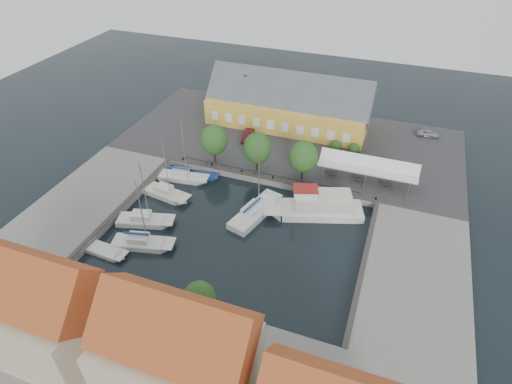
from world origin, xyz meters
TOP-DOWN VIEW (x-y plane):
  - ground at (0.00, 0.00)m, footprint 140.00×140.00m
  - north_quay at (0.00, 23.00)m, footprint 56.00×26.00m
  - west_quay at (-22.00, -2.00)m, footprint 12.00×24.00m
  - east_quay at (22.00, -2.00)m, footprint 12.00×24.00m
  - south_bank at (0.00, -21.00)m, footprint 56.00×14.00m
  - quay_edge_fittings at (0.02, 4.75)m, footprint 56.00×24.72m
  - warehouse at (-2.60, 28.36)m, footprint 28.56×14.00m
  - tent_canopy at (14.00, 14.50)m, footprint 14.00×4.00m
  - quay_trees at (-2.00, 12.00)m, footprint 18.20×4.20m
  - car_silver at (21.97, 31.89)m, footprint 3.78×1.75m
  - car_red at (-6.79, 20.44)m, footprint 2.03×4.39m
  - center_sailboat at (0.97, 2.81)m, footprint 5.17×9.81m
  - trawler at (8.80, 6.16)m, footprint 13.91×7.96m
  - west_boat_a at (-12.31, 7.14)m, footprint 7.95×3.19m
  - west_boat_b at (-12.52, 2.59)m, footprint 7.44×3.55m
  - west_boat_c at (-12.25, -3.66)m, footprint 7.95×4.39m
  - west_boat_d at (-10.19, -7.55)m, footprint 8.15×4.11m
  - launch_sw at (-13.48, -10.18)m, footprint 5.36×2.28m
  - launch_nw at (-9.29, 8.76)m, footprint 4.21×2.37m
  - townhouses at (1.93, -23.24)m, footprint 36.30×8.50m

SIDE VIEW (x-z plane):
  - ground at x=0.00m, z-range 0.00..0.00m
  - launch_nw at x=-9.29m, z-range -0.35..0.53m
  - launch_sw at x=-13.48m, z-range -0.40..0.58m
  - west_boat_b at x=-12.52m, z-range -4.73..5.25m
  - west_boat_c at x=-12.25m, z-range -4.98..5.50m
  - west_boat_d at x=-10.19m, z-range -5.05..5.60m
  - west_boat_a at x=-12.31m, z-range -4.92..5.47m
  - center_sailboat at x=0.97m, z-range -6.14..6.86m
  - north_quay at x=0.00m, z-range 0.00..1.00m
  - west_quay at x=-22.00m, z-range 0.00..1.00m
  - east_quay at x=22.00m, z-range 0.00..1.00m
  - south_bank at x=0.00m, z-range 0.00..1.00m
  - trawler at x=8.80m, z-range -1.48..3.52m
  - quay_edge_fittings at x=0.02m, z-range 0.86..1.26m
  - car_silver at x=21.97m, z-range 1.00..2.25m
  - car_red at x=-6.79m, z-range 1.00..2.40m
  - tent_canopy at x=14.00m, z-range 2.27..5.10m
  - warehouse at x=-2.60m, z-range -0.35..9.20m
  - quay_trees at x=-2.00m, z-range 1.73..8.03m
  - townhouses at x=1.93m, z-range -0.18..11.82m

